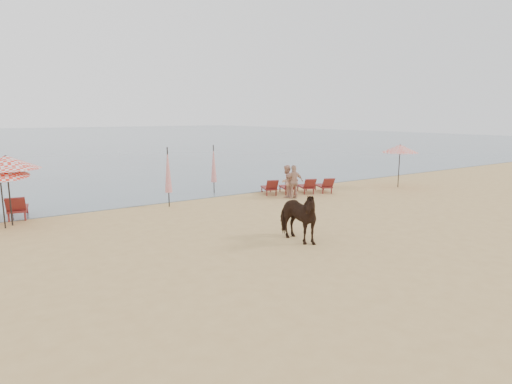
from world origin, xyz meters
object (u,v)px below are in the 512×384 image
Objects in this scene: lounger_cluster_right at (298,186)px; beachgoer_right_b at (294,182)px; umbrella_open_left_a at (6,162)px; umbrella_closed_left at (168,170)px; beachgoer_right_a at (286,181)px; umbrella_closed_right at (214,164)px; cow at (296,216)px; umbrella_open_right at (400,149)px.

beachgoer_right_b is at bearing -115.44° from lounger_cluster_right.
umbrella_open_left_a reaches higher than lounger_cluster_right.
umbrella_open_left_a is at bearing 179.15° from umbrella_closed_left.
beachgoer_right_a is (5.60, -1.16, -0.81)m from umbrella_closed_left.
umbrella_closed_right reaches higher than cow.
beachgoer_right_b is (4.45, 5.62, -0.01)m from cow.
beachgoer_right_a is (-1.11, -0.49, 0.40)m from lounger_cluster_right.
lounger_cluster_right is 1.28m from beachgoer_right_a.
lounger_cluster_right is at bearing 179.75° from beachgoer_right_a.
lounger_cluster_right is at bearing 13.77° from umbrella_open_left_a.
beachgoer_right_a is at bearing 52.13° from cow.
umbrella_open_left_a is 1.07× the size of umbrella_open_right.
umbrella_open_left_a reaches higher than beachgoer_right_b.
umbrella_closed_left is 1.65× the size of beachgoer_right_a.
umbrella_closed_left reaches higher than umbrella_open_left_a.
umbrella_closed_right is 4.23m from beachgoer_right_b.
lounger_cluster_right is at bearing -5.71° from umbrella_closed_left.
umbrella_closed_right is at bearing 28.20° from umbrella_closed_left.
umbrella_closed_right is at bearing 75.84° from cow.
beachgoer_right_a is at bearing 11.05° from umbrella_open_left_a.
umbrella_closed_left reaches higher than beachgoer_right_a.
beachgoer_right_b is (-0.99, -0.92, 0.42)m from lounger_cluster_right.
beachgoer_right_b reaches higher than lounger_cluster_right.
umbrella_open_left_a is (-12.72, 0.76, 1.91)m from lounger_cluster_right.
umbrella_closed_right reaches higher than beachgoer_right_a.
umbrella_open_right is 10.27m from umbrella_closed_right.
umbrella_open_right reaches higher than cow.
beachgoer_right_a reaches higher than lounger_cluster_right.
umbrella_closed_right is at bearing -178.58° from umbrella_open_right.
umbrella_closed_right is at bearing 27.07° from umbrella_open_left_a.
umbrella_open_right is at bearing -174.35° from beachgoer_right_b.
beachgoer_right_b is at bearing -51.75° from umbrella_closed_right.
cow is (-11.34, -4.94, -1.33)m from umbrella_open_right.
lounger_cluster_right is 2.37× the size of beachgoer_right_b.
umbrella_closed_right is 1.54× the size of beachgoer_right_b.
umbrella_open_left_a is 9.33m from umbrella_closed_right.
umbrella_open_left_a is 1.33× the size of cow.
umbrella_open_left_a is at bearing -30.20° from beachgoer_right_a.
beachgoer_right_b is (11.74, -1.68, -1.49)m from umbrella_open_left_a.
umbrella_open_left_a is 6.06m from umbrella_closed_left.
umbrella_closed_right is (9.16, 1.59, -0.77)m from umbrella_open_left_a.
umbrella_open_right is at bearing -10.20° from umbrella_closed_left.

